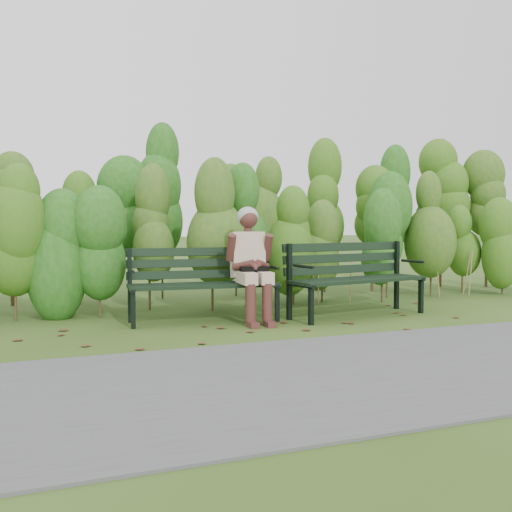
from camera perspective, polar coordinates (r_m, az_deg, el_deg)
name	(u,v)px	position (r m, az deg, el deg)	size (l,w,h in m)	color
ground	(268,325)	(6.72, 1.13, -6.56)	(80.00, 80.00, 0.00)	#2E4916
footpath	(379,369)	(4.81, 11.66, -10.51)	(60.00, 2.50, 0.01)	#474749
hedge_band	(215,214)	(8.36, -3.90, 4.02)	(11.04, 1.67, 2.42)	#47381E
leaf_litter	(227,331)	(6.33, -2.76, -7.14)	(5.98, 2.24, 0.01)	brown
bench_left	(202,278)	(6.93, -5.14, -2.08)	(1.75, 0.71, 0.85)	black
bench_right	(353,273)	(7.42, 9.18, -1.56)	(1.86, 0.86, 0.90)	black
seated_woman	(251,258)	(6.86, -0.49, -0.16)	(0.55, 0.81, 1.32)	tan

